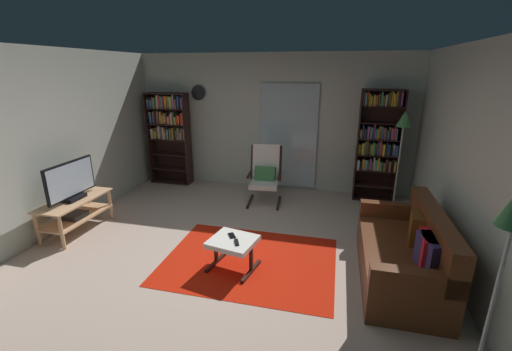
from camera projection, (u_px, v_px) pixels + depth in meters
name	position (u px, v px, depth m)	size (l,w,h in m)	color
ground_plane	(226.00, 259.00, 4.25)	(7.02, 7.02, 0.00)	#C1A797
wall_back	(271.00, 123.00, 6.54)	(5.60, 0.06, 2.60)	beige
wall_left	(31.00, 148.00, 4.46)	(0.06, 6.00, 2.60)	beige
wall_right	(486.00, 177.00, 3.24)	(0.06, 6.00, 2.60)	beige
glass_door_panel	(288.00, 137.00, 6.47)	(1.10, 0.01, 2.00)	silver
area_rug	(250.00, 260.00, 4.21)	(2.11, 1.61, 0.01)	red
tv_stand	(75.00, 211.00, 4.88)	(0.49, 1.10, 0.51)	tan
television	(71.00, 182.00, 4.75)	(0.20, 0.88, 0.56)	black
bookshelf_near_tv	(169.00, 128.00, 6.80)	(0.84, 0.30, 1.86)	black
bookshelf_near_sofa	(378.00, 142.00, 5.89)	(0.72, 0.30, 1.98)	black
leather_sofa	(406.00, 254.00, 3.76)	(0.81, 1.75, 0.84)	#5D3018
lounge_armchair	(265.00, 173.00, 5.95)	(0.62, 0.70, 1.02)	black
ottoman	(233.00, 244.00, 3.96)	(0.60, 0.57, 0.39)	white
tv_remote	(237.00, 242.00, 3.86)	(0.04, 0.14, 0.02)	black
cell_phone	(232.00, 236.00, 4.02)	(0.07, 0.14, 0.01)	black
floor_lamp_by_sofa	(509.00, 241.00, 1.91)	(0.22, 0.22, 1.71)	#A5A5AD
floor_lamp_by_shelf	(403.00, 129.00, 5.10)	(0.23, 0.23, 1.70)	#A5A5AD
wall_clock	(198.00, 93.00, 6.63)	(0.29, 0.03, 0.29)	silver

